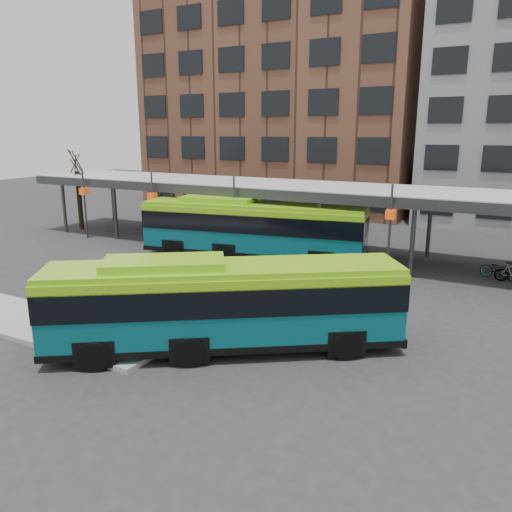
# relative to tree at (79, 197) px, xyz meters

# --- Properties ---
(ground) EXTENTS (120.00, 120.00, 0.00)m
(ground) POSITION_rel_tree_xyz_m (18.00, -12.00, -2.43)
(ground) COLOR #28282B
(ground) RESTS_ON ground
(boarding_island) EXTENTS (14.00, 3.00, 0.18)m
(boarding_island) POSITION_rel_tree_xyz_m (12.50, -15.00, -2.34)
(boarding_island) COLOR gray
(boarding_island) RESTS_ON ground
(canopy) EXTENTS (40.00, 6.53, 4.80)m
(canopy) POSITION_rel_tree_xyz_m (17.94, 0.87, 1.47)
(canopy) COLOR #999B9E
(canopy) RESTS_ON ground
(tree) EXTENTS (1.64, 1.64, 5.60)m
(tree) POSITION_rel_tree_xyz_m (0.00, 0.00, 0.00)
(tree) COLOR black
(tree) RESTS_ON ground
(building_brick) EXTENTS (26.00, 14.00, 22.00)m
(building_brick) POSITION_rel_tree_xyz_m (8.00, 20.00, 8.57)
(building_brick) COLOR brown
(building_brick) RESTS_ON ground
(bus_front) EXTENTS (11.24, 8.71, 3.27)m
(bus_front) POSITION_rel_tree_xyz_m (21.14, -13.48, -0.73)
(bus_front) COLOR #085159
(bus_front) RESTS_ON ground
(bus_rear) EXTENTS (13.27, 4.94, 3.58)m
(bus_rear) POSITION_rel_tree_xyz_m (15.98, -1.97, -0.57)
(bus_rear) COLOR #085159
(bus_rear) RESTS_ON ground
(pedestrian) EXTENTS (0.70, 0.76, 1.73)m
(pedestrian) POSITION_rel_tree_xyz_m (14.34, -15.18, -1.37)
(pedestrian) COLOR black
(pedestrian) RESTS_ON boarding_island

